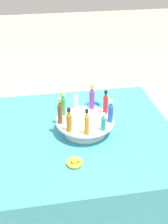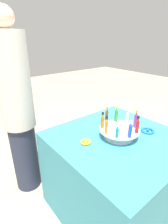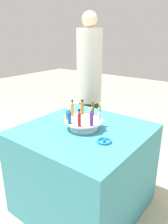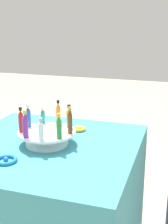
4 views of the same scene
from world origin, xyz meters
The scene contains 15 objects.
ground_plane centered at (0.00, 0.00, 0.00)m, with size 12.00×12.00×0.00m, color tan.
party_table centered at (0.00, 0.00, 0.38)m, with size 0.96×0.96×0.76m.
display_stand centered at (0.00, 0.00, 0.80)m, with size 0.31×0.31×0.07m.
bottle_clear centered at (0.13, 0.03, 0.88)m, with size 0.03×0.03×0.12m.
bottle_green centered at (0.08, 0.10, 0.89)m, with size 0.03×0.03×0.13m.
bottle_brown centered at (-0.01, 0.13, 0.90)m, with size 0.03×0.03×0.14m.
bottle_amber centered at (-0.09, 0.10, 0.89)m, with size 0.03×0.03×0.13m.
bottle_orange centered at (-0.13, 0.02, 0.90)m, with size 0.02×0.02×0.14m.
bottle_teal centered at (-0.11, -0.07, 0.88)m, with size 0.02×0.02×0.10m.
bottle_blue centered at (-0.04, -0.13, 0.89)m, with size 0.03×0.03×0.13m.
bottle_red centered at (0.05, -0.12, 0.89)m, with size 0.03×0.03×0.14m.
bottle_purple centered at (0.12, -0.06, 0.90)m, with size 0.03×0.03×0.14m.
ribbon_bow_gold centered at (-0.26, 0.10, 0.77)m, with size 0.08×0.08×0.03m.
ribbon_bow_blue centered at (0.26, -0.10, 0.77)m, with size 0.11×0.11×0.02m.
person_figure centered at (-0.51, 0.76, 0.86)m, with size 0.29×0.29×1.71m.
Camera 3 is at (0.98, -1.27, 1.47)m, focal length 35.00 mm.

